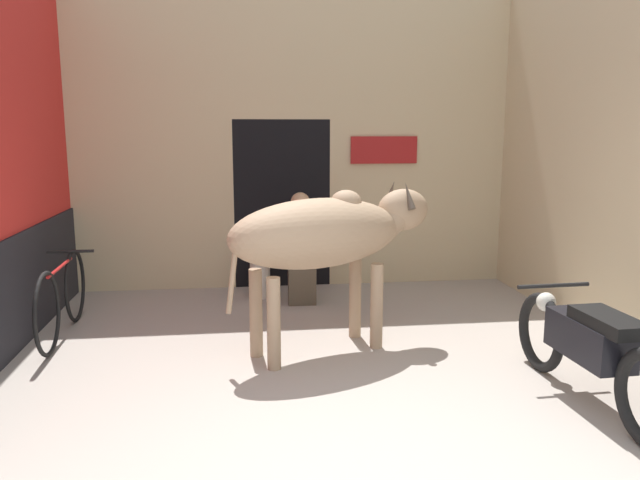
{
  "coord_description": "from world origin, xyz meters",
  "views": [
    {
      "loc": [
        -0.64,
        -3.0,
        1.91
      ],
      "look_at": [
        -0.0,
        2.01,
        1.01
      ],
      "focal_mm": 35.0,
      "sensor_mm": 36.0,
      "label": 1
    }
  ],
  "objects_px": {
    "plastic_stool": "(260,276)",
    "cow": "(328,234)",
    "bicycle": "(62,297)",
    "motorcycle_near": "(589,346)",
    "shopkeeper_seated": "(300,245)"
  },
  "relations": [
    {
      "from": "bicycle",
      "to": "plastic_stool",
      "type": "bearing_deg",
      "value": 31.59
    },
    {
      "from": "cow",
      "to": "plastic_stool",
      "type": "xyz_separation_m",
      "value": [
        -0.53,
        1.79,
        -0.78
      ]
    },
    {
      "from": "cow",
      "to": "motorcycle_near",
      "type": "height_order",
      "value": "cow"
    },
    {
      "from": "cow",
      "to": "plastic_stool",
      "type": "bearing_deg",
      "value": 106.57
    },
    {
      "from": "cow",
      "to": "shopkeeper_seated",
      "type": "distance_m",
      "value": 1.6
    },
    {
      "from": "plastic_stool",
      "to": "cow",
      "type": "bearing_deg",
      "value": -73.43
    },
    {
      "from": "cow",
      "to": "bicycle",
      "type": "bearing_deg",
      "value": 164.66
    },
    {
      "from": "bicycle",
      "to": "plastic_stool",
      "type": "distance_m",
      "value": 2.18
    },
    {
      "from": "motorcycle_near",
      "to": "bicycle",
      "type": "relative_size",
      "value": 1.11
    },
    {
      "from": "motorcycle_near",
      "to": "shopkeeper_seated",
      "type": "height_order",
      "value": "shopkeeper_seated"
    },
    {
      "from": "cow",
      "to": "plastic_stool",
      "type": "height_order",
      "value": "cow"
    },
    {
      "from": "motorcycle_near",
      "to": "bicycle",
      "type": "bearing_deg",
      "value": 153.92
    },
    {
      "from": "bicycle",
      "to": "motorcycle_near",
      "type": "bearing_deg",
      "value": -26.08
    },
    {
      "from": "bicycle",
      "to": "plastic_stool",
      "type": "xyz_separation_m",
      "value": [
        1.85,
        1.14,
        -0.12
      ]
    },
    {
      "from": "shopkeeper_seated",
      "to": "plastic_stool",
      "type": "bearing_deg",
      "value": 151.46
    }
  ]
}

